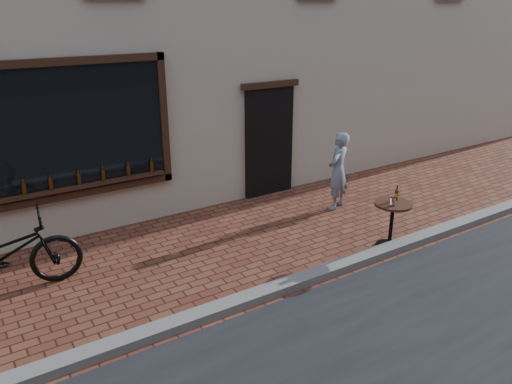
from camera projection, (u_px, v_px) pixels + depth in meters
ground at (295, 296)px, 6.78m from camera, size 90.00×90.00×0.00m
kerb at (287, 285)px, 6.92m from camera, size 90.00×0.25×0.12m
bistro_table at (392, 216)px, 7.97m from camera, size 0.60×0.60×1.03m
pedestrian at (338, 171)px, 9.48m from camera, size 0.64×0.55×1.49m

